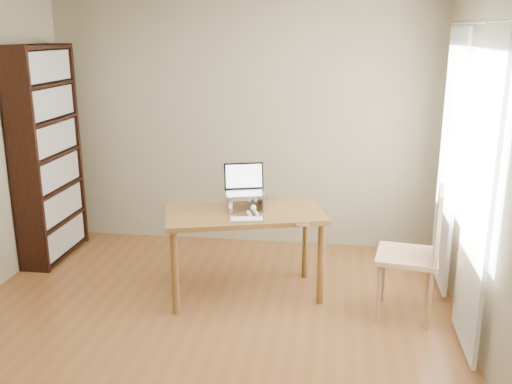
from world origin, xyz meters
The scene contains 10 objects.
room centered at (0.03, 0.01, 1.30)m, with size 4.04×4.54×2.64m.
bookshelf centered at (-1.83, 1.55, 1.05)m, with size 0.30×0.90×2.10m.
curtains centered at (1.92, 0.80, 1.17)m, with size 0.03×1.90×2.25m.
desk centered at (0.22, 0.93, 0.64)m, with size 1.45×1.01×0.75m.
laptop_stand centered at (0.22, 1.01, 0.83)m, with size 0.32×0.25×0.13m.
laptop centered at (0.22, 1.07, 0.94)m, with size 0.39×0.37×0.24m.
keyboard centered at (0.28, 0.71, 0.76)m, with size 0.29×0.16×0.02m.
coaster centered at (0.72, 0.67, 0.75)m, with size 0.11×0.11×0.01m, color brown.
cat centered at (0.26, 1.04, 0.82)m, with size 0.25×0.49×0.16m.
chair centered at (1.64, 0.74, 0.58)m, with size 0.54×0.54×1.06m.
Camera 1 is at (0.96, -3.57, 2.21)m, focal length 40.00 mm.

